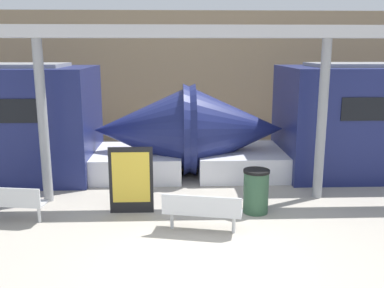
# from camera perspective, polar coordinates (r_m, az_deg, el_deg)

# --- Properties ---
(ground_plane) EXTENTS (60.00, 60.00, 0.00)m
(ground_plane) POSITION_cam_1_polar(r_m,az_deg,el_deg) (7.94, 0.76, -14.43)
(ground_plane) COLOR #A8A093
(station_wall) EXTENTS (56.00, 0.20, 5.00)m
(station_wall) POSITION_cam_1_polar(r_m,az_deg,el_deg) (16.90, -0.94, 8.91)
(station_wall) COLOR #9E8460
(station_wall) RESTS_ON ground_plane
(bench_near) EXTENTS (1.63, 0.76, 0.81)m
(bench_near) POSITION_cam_1_polar(r_m,az_deg,el_deg) (8.58, 1.33, -8.77)
(bench_near) COLOR silver
(bench_near) RESTS_ON ground_plane
(bench_far) EXTENTS (1.55, 0.66, 0.81)m
(bench_far) POSITION_cam_1_polar(r_m,az_deg,el_deg) (9.83, -23.20, -7.00)
(bench_far) COLOR silver
(bench_far) RESTS_ON ground_plane
(trash_bin) EXTENTS (0.58, 0.58, 0.99)m
(trash_bin) POSITION_cam_1_polar(r_m,az_deg,el_deg) (9.69, 8.52, -6.22)
(trash_bin) COLOR #2D5138
(trash_bin) RESTS_ON ground_plane
(poster_board) EXTENTS (0.97, 0.07, 1.51)m
(poster_board) POSITION_cam_1_polar(r_m,az_deg,el_deg) (9.58, -8.11, -4.77)
(poster_board) COLOR black
(poster_board) RESTS_ON ground_plane
(support_column_near) EXTENTS (0.23, 0.23, 3.84)m
(support_column_near) POSITION_cam_1_polar(r_m,az_deg,el_deg) (10.66, 16.92, 2.97)
(support_column_near) COLOR gray
(support_column_near) RESTS_ON ground_plane
(support_column_far) EXTENTS (0.23, 0.23, 3.84)m
(support_column_far) POSITION_cam_1_polar(r_m,az_deg,el_deg) (10.54, -19.26, 2.71)
(support_column_far) COLOR gray
(support_column_far) RESTS_ON ground_plane
(canopy_beam) EXTENTS (28.00, 0.60, 0.28)m
(canopy_beam) POSITION_cam_1_polar(r_m,az_deg,el_deg) (10.53, 17.66, 14.07)
(canopy_beam) COLOR #B7B7BC
(canopy_beam) RESTS_ON support_column_near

